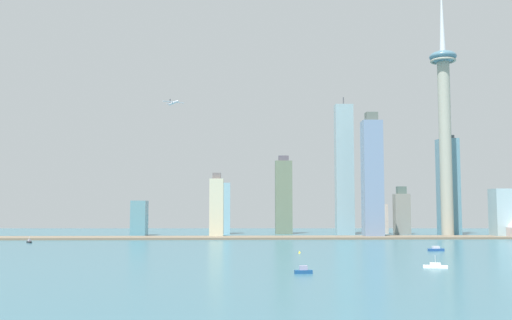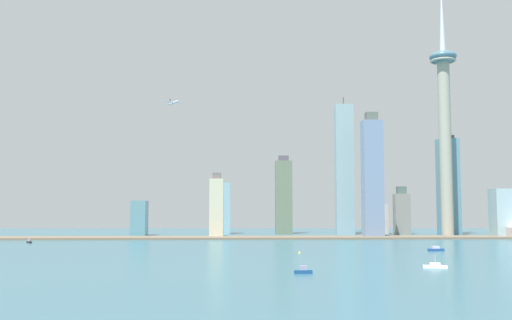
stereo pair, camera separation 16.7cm
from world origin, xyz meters
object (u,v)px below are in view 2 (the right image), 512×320
Objects in this scene: skyscraper_2 at (284,196)px; skyscraper_4 at (372,177)px; boat_5 at (303,271)px; airplane at (174,103)px; observation_tower at (444,113)px; skyscraper_8 at (217,207)px; skyscraper_5 at (344,169)px; boat_3 at (29,242)px; skyscraper_3 at (402,213)px; boat_2 at (436,249)px; skyscraper_6 at (448,186)px; skyscraper_0 at (224,208)px; skyscraper_1 at (379,218)px; skyscraper_9 at (139,218)px; skyscraper_7 at (501,213)px; channel_buoy_0 at (299,252)px; boat_1 at (435,266)px.

skyscraper_2 is 141.12m from skyscraper_4.
airplane is at bearing 101.84° from boat_5.
observation_tower is 314.61m from skyscraper_8.
boat_3 is at bearing -156.01° from skyscraper_5.
boat_3 is at bearing -97.66° from airplane.
skyscraper_4 is 14.88× the size of boat_5.
skyscraper_3 reaches higher than boat_2.
skyscraper_8 is at bearing 92.91° from boat_5.
skyscraper_6 is 1.68× the size of skyscraper_8.
skyscraper_1 is (217.87, 0.75, -13.24)m from skyscraper_0.
skyscraper_2 reaches higher than skyscraper_9.
skyscraper_1 is at bearing 76.09° from boat_2.
skyscraper_7 is (343.94, -100.65, -5.44)m from skyscraper_0.
skyscraper_6 is at bearing 66.25° from observation_tower.
observation_tower is at bearing -58.65° from skyscraper_3.
observation_tower is 2.51× the size of skyscraper_6.
boat_2 is 1.34× the size of boat_5.
observation_tower is 100.87m from skyscraper_6.
skyscraper_4 is at bearing -108.55° from skyscraper_1.
skyscraper_2 is 469.55m from boat_5.
skyscraper_3 is 355.23m from skyscraper_9.
observation_tower is at bearing 48.61° from channel_buoy_0.
boat_3 is at bearing 152.21° from channel_buoy_0.
channel_buoy_0 is (-231.62, -281.55, -64.19)m from skyscraper_6.
skyscraper_7 is at bearing 45.48° from boat_5.
skyscraper_8 is 8.93× the size of boat_3.
boat_3 is (-89.76, -146.88, -21.51)m from skyscraper_9.
skyscraper_4 is (101.84, -95.21, 21.92)m from skyscraper_2.
boat_5 is (-229.03, -386.23, -155.72)m from observation_tower.
boat_3 is at bearing -147.21° from skyscraper_2.
boat_1 is at bearing 11.27° from boat_5.
skyscraper_8 is at bearing 107.82° from channel_buoy_0.
skyscraper_4 is 195.82m from skyscraper_8.
skyscraper_6 is 12.79× the size of boat_5.
skyscraper_5 is at bearing 105.06° from skyscraper_4.
skyscraper_0 is 5.09× the size of boat_2.
skyscraper_8 is (-90.39, -88.69, -14.87)m from skyscraper_2.
skyscraper_9 is (-410.16, 6.74, -42.24)m from skyscraper_6.
boat_2 is 406.86m from boat_3.
skyscraper_1 reaches higher than boat_1.
skyscraper_5 is 428.54m from boat_1.
skyscraper_6 is 432.35m from boat_1.
channel_buoy_0 is 283.43m from airplane.
skyscraper_0 is 189.49m from airplane.
skyscraper_9 is at bearing -41.37° from boat_1.
skyscraper_6 reaches higher than skyscraper_0.
skyscraper_5 reaches higher than skyscraper_3.
boat_2 is (-30.83, -310.59, -20.67)m from skyscraper_1.
skyscraper_4 is 222.65m from boat_2.
skyscraper_0 reaches higher than boat_3.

